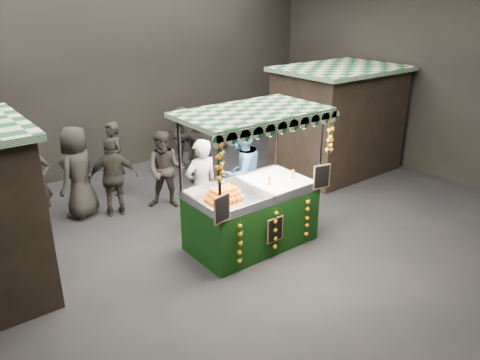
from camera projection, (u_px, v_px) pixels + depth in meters
ground at (232, 244)px, 8.35m from camera, size 12.00×12.00×0.00m
market_hall at (231, 51)px, 7.09m from camera, size 12.10×10.10×5.05m
neighbour_stall_right at (338, 120)px, 11.45m from camera, size 3.00×2.20×2.60m
juice_stall at (253, 206)px, 8.05m from camera, size 2.54×1.49×2.46m
vendor_grey at (202, 186)px, 8.50m from camera, size 0.67×0.45×1.81m
vendor_blue at (241, 174)px, 8.85m from camera, size 1.09×0.92×2.00m
shopper_0 at (34, 183)px, 8.71m from camera, size 0.64×0.42×1.76m
shopper_1 at (166, 170)px, 9.53m from camera, size 1.01×0.99×1.64m
shopper_2 at (114, 177)px, 9.18m from camera, size 1.03×0.67×1.62m
shopper_3 at (182, 138)px, 11.79m from camera, size 1.13×1.15×1.58m
shopper_4 at (78, 172)px, 9.10m from camera, size 1.09×1.02×1.86m
shopper_5 at (202, 146)px, 10.75m from camera, size 1.33×1.73×1.83m
shopper_6 at (114, 159)px, 10.19m from camera, size 0.45×0.64×1.64m
shopper_7 at (194, 145)px, 11.17m from camera, size 0.72×0.66×1.64m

